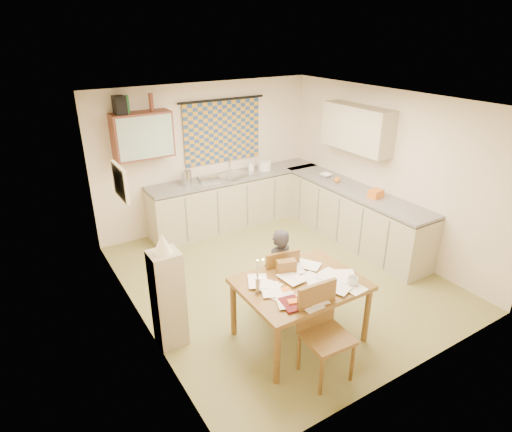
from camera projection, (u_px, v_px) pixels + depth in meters
floor at (279, 277)px, 6.21m from camera, size 4.00×4.50×0.02m
ceiling at (283, 100)px, 5.18m from camera, size 4.00×4.50×0.02m
wall_back at (207, 156)px, 7.45m from camera, size 4.00×0.02×2.50m
wall_front at (421, 273)px, 3.94m from camera, size 4.00×0.02×2.50m
wall_left at (132, 231)px, 4.73m from camera, size 0.02×4.50×2.50m
wall_right at (387, 172)px, 6.66m from camera, size 0.02×4.50×2.50m
window_blind at (223, 132)px, 7.40m from camera, size 1.45×0.03×1.05m
curtain_rod at (222, 100)px, 7.16m from camera, size 1.60×0.04×0.04m
wall_cabinet at (142, 135)px, 6.54m from camera, size 0.90×0.34×0.70m
wall_cabinet_glass at (146, 138)px, 6.40m from camera, size 0.84×0.02×0.64m
upper_cabinet_right at (357, 128)px, 6.76m from camera, size 0.34×1.30×0.70m
framed_print at (120, 182)px, 4.88m from camera, size 0.04×0.50×0.40m
print_canvas at (122, 182)px, 4.89m from camera, size 0.01×0.42×0.32m
counter_back at (239, 199)px, 7.75m from camera, size 3.30×0.62×0.92m
counter_right at (352, 215)px, 7.11m from camera, size 0.62×2.95×0.92m
stove at (410, 245)px, 6.19m from camera, size 0.56×0.56×0.87m
sink at (234, 178)px, 7.54m from camera, size 0.67×0.61×0.10m
tap at (230, 165)px, 7.61m from camera, size 0.04×0.04×0.28m
dish_rack at (209, 179)px, 7.27m from camera, size 0.40×0.36×0.06m
kettle at (186, 178)px, 7.04m from camera, size 0.24×0.24×0.24m
mixing_bowl at (264, 166)px, 7.79m from camera, size 0.25×0.25×0.16m
soap_bottle at (251, 166)px, 7.70m from camera, size 0.13×0.13×0.20m
bowl at (326, 175)px, 7.46m from camera, size 0.30×0.30×0.05m
orange_bag at (376, 194)px, 6.54m from camera, size 0.24×0.19×0.12m
fruit_orange at (337, 180)px, 7.16m from camera, size 0.10×0.10×0.10m
speaker at (119, 105)px, 6.20m from camera, size 0.17×0.21×0.26m
bottle_green at (127, 104)px, 6.25m from camera, size 0.08×0.08×0.26m
bottle_brown at (151, 102)px, 6.43m from camera, size 0.09×0.09×0.26m
dining_table at (299, 310)px, 4.86m from camera, size 1.35×1.03×0.75m
chair_far at (276, 291)px, 5.36m from camera, size 0.49×0.49×0.93m
chair_near at (324, 350)px, 4.36m from camera, size 0.48×0.48×1.00m
person at (278, 273)px, 5.21m from camera, size 0.51×0.41×1.16m
shelf_stand at (168, 299)px, 4.70m from camera, size 0.32×0.30×1.17m
lampshade at (162, 243)px, 4.42m from camera, size 0.20×0.20×0.22m
letter_rack at (286, 267)px, 4.85m from camera, size 0.24×0.16×0.16m
mug at (353, 281)px, 4.64m from camera, size 0.19×0.19×0.10m
magazine at (282, 306)px, 4.28m from camera, size 0.28×0.33×0.02m
book at (278, 297)px, 4.43m from camera, size 0.26×0.31×0.02m
orange_box at (294, 302)px, 4.33m from camera, size 0.14×0.11×0.04m
eyeglasses at (330, 290)px, 4.56m from camera, size 0.14×0.07×0.02m
candle_holder at (258, 285)px, 4.49m from camera, size 0.07×0.07×0.18m
candle at (258, 270)px, 4.39m from camera, size 0.03×0.03×0.22m
candle_flame at (263, 260)px, 4.34m from camera, size 0.02×0.02×0.02m
papers at (307, 285)px, 4.63m from camera, size 1.23×0.95×0.03m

